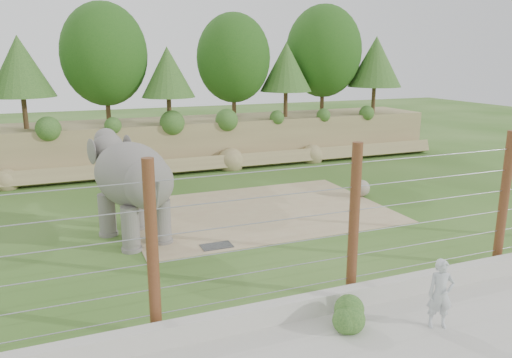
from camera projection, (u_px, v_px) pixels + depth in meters
name	position (u px, v px, depth m)	size (l,w,h in m)	color
ground	(278.00, 238.00, 16.91)	(90.00, 90.00, 0.00)	#2C5516
back_embankment	(194.00, 94.00, 27.58)	(30.00, 5.52, 8.77)	#8E7953
dirt_patch	(258.00, 211.00, 19.79)	(10.00, 7.00, 0.02)	tan
drain_grate	(217.00, 246.00, 16.11)	(1.00, 0.60, 0.03)	#262628
elephant	(132.00, 190.00, 16.41)	(1.82, 4.25, 3.44)	slate
stone_ball	(361.00, 188.00, 21.78)	(0.72, 0.72, 0.72)	gray
retaining_wall	(362.00, 295.00, 12.35)	(26.00, 0.35, 0.50)	beige
walkway	(414.00, 346.00, 10.61)	(26.00, 4.00, 0.01)	beige
barrier_fence	(354.00, 222.00, 12.38)	(20.26, 0.26, 4.00)	#562415
walkway_shrub	(344.00, 314.00, 11.24)	(0.69, 0.69, 0.69)	#254E1F
zookeeper	(441.00, 294.00, 11.17)	(0.59, 0.39, 1.62)	#A2A8AB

